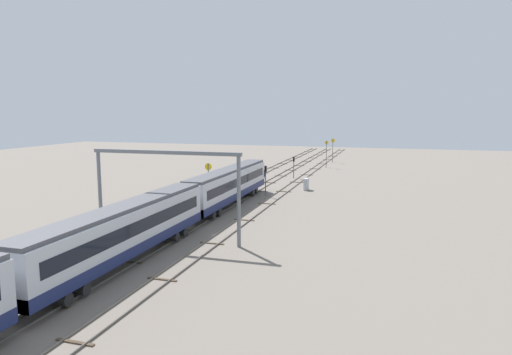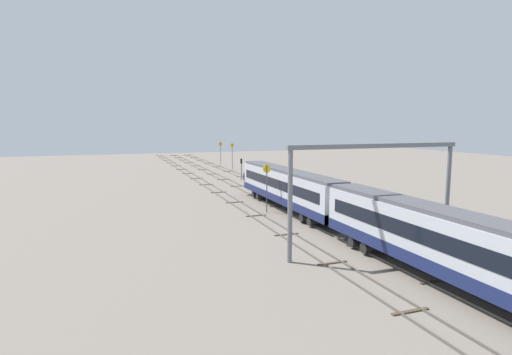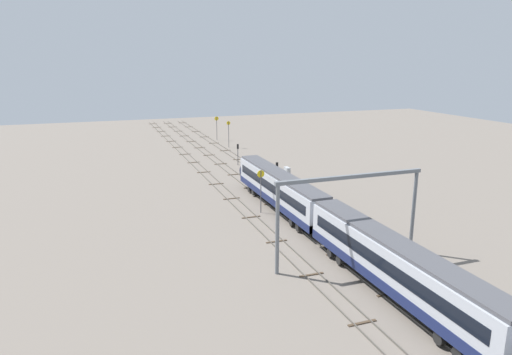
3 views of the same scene
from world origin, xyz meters
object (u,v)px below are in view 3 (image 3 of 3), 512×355
at_px(speed_sign_near_foreground, 229,131).
at_px(speed_sign_mid_trackside, 217,125).
at_px(overhead_gantry, 350,199).
at_px(signal_light_trackside_approach, 277,173).
at_px(signal_light_trackside_departure, 238,151).
at_px(relay_cabinet, 287,173).
at_px(speed_sign_far_trackside, 261,185).

relative_size(speed_sign_near_foreground, speed_sign_mid_trackside, 1.02).
xyz_separation_m(overhead_gantry, signal_light_trackside_approach, (25.26, -2.91, -3.44)).
height_order(signal_light_trackside_approach, signal_light_trackside_departure, signal_light_trackside_approach).
distance_m(overhead_gantry, relay_cabinet, 33.70).
bearing_deg(speed_sign_near_foreground, relay_cabinet, -177.74).
bearing_deg(speed_sign_near_foreground, speed_sign_mid_trackside, -0.20).
bearing_deg(relay_cabinet, overhead_gantry, 166.65).
bearing_deg(signal_light_trackside_departure, speed_sign_mid_trackside, -7.12).
distance_m(signal_light_trackside_approach, signal_light_trackside_departure, 19.45).
distance_m(speed_sign_near_foreground, speed_sign_far_trackside, 46.68).
bearing_deg(signal_light_trackside_approach, overhead_gantry, 173.43).
relative_size(signal_light_trackside_departure, relay_cabinet, 2.15).
height_order(speed_sign_near_foreground, signal_light_trackside_approach, speed_sign_near_foreground).
bearing_deg(speed_sign_mid_trackside, speed_sign_near_foreground, 179.80).
xyz_separation_m(signal_light_trackside_departure, relay_cabinet, (-12.36, -4.73, -1.71)).
bearing_deg(signal_light_trackside_approach, signal_light_trackside_departure, -0.13).
distance_m(overhead_gantry, signal_light_trackside_departure, 44.96).
xyz_separation_m(signal_light_trackside_approach, signal_light_trackside_departure, (19.45, -0.04, -0.33)).
relative_size(overhead_gantry, speed_sign_mid_trackside, 2.65).
relative_size(overhead_gantry, signal_light_trackside_approach, 3.40).
distance_m(speed_sign_near_foreground, signal_light_trackside_departure, 18.40).
bearing_deg(speed_sign_mid_trackside, signal_light_trackside_approach, 175.70).
xyz_separation_m(overhead_gantry, speed_sign_near_foreground, (62.74, -6.48, -2.66)).
bearing_deg(overhead_gantry, speed_sign_near_foreground, -5.90).
bearing_deg(signal_light_trackside_approach, speed_sign_far_trackside, 145.85).
xyz_separation_m(speed_sign_near_foreground, relay_cabinet, (-30.39, -1.20, -2.82)).
distance_m(overhead_gantry, signal_light_trackside_approach, 25.66).
relative_size(speed_sign_far_trackside, signal_light_trackside_approach, 1.24).
xyz_separation_m(speed_sign_mid_trackside, speed_sign_far_trackside, (-56.27, 9.23, -0.15)).
distance_m(overhead_gantry, speed_sign_mid_trackside, 73.57).
relative_size(overhead_gantry, signal_light_trackside_departure, 3.86).
bearing_deg(overhead_gantry, relay_cabinet, -13.35).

